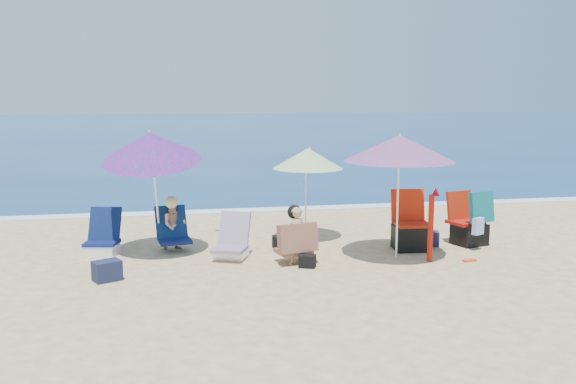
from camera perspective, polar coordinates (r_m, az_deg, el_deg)
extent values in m
plane|color=#D8BC84|center=(9.85, 2.82, -7.17)|extent=(120.00, 120.00, 0.00)
cube|color=navy|center=(54.32, -8.40, 5.92)|extent=(120.00, 80.00, 0.12)
cube|color=white|center=(14.73, -1.82, -1.68)|extent=(120.00, 0.50, 0.04)
cylinder|color=white|center=(10.44, 10.17, -0.88)|extent=(0.04, 0.04, 1.95)
cone|color=#FC216C|center=(10.32, 10.31, 4.03)|extent=(1.89, 1.89, 0.44)
cylinder|color=white|center=(10.30, 10.34, 5.11)|extent=(0.03, 0.03, 0.12)
cylinder|color=white|center=(11.67, 1.67, -0.51)|extent=(0.03, 0.03, 1.64)
cone|color=#579917|center=(11.57, 1.87, 3.15)|extent=(1.50, 1.50, 0.39)
cylinder|color=white|center=(11.55, 2.06, 4.00)|extent=(0.03, 0.03, 0.10)
cylinder|color=white|center=(10.95, -12.16, -0.52)|extent=(0.13, 0.51, 1.89)
cone|color=#B21989|center=(10.63, -12.65, 4.16)|extent=(1.98, 2.03, 0.88)
cylinder|color=silver|center=(10.59, -12.79, 5.31)|extent=(0.04, 0.07, 0.13)
cylinder|color=#B21B0C|center=(10.42, 13.13, -3.33)|extent=(0.12, 0.12, 1.12)
cone|color=#B20C23|center=(10.39, 13.58, 0.04)|extent=(0.16, 0.16, 0.14)
cube|color=#0C1645|center=(11.19, -16.94, -4.56)|extent=(0.63, 0.58, 0.07)
cube|color=#0B183F|center=(11.32, -16.67, -2.86)|extent=(0.60, 0.42, 0.58)
cube|color=white|center=(11.08, -17.08, -5.28)|extent=(0.66, 0.60, 0.17)
cube|color=#D44B53|center=(10.35, -5.47, -5.34)|extent=(0.66, 0.63, 0.06)
cube|color=#D55B4B|center=(10.62, -5.00, -3.38)|extent=(0.60, 0.48, 0.56)
cube|color=white|center=(10.56, -5.38, -5.63)|extent=(0.69, 0.65, 0.17)
cube|color=#B8240D|center=(11.20, 11.47, -2.98)|extent=(0.65, 0.59, 0.06)
cube|color=red|center=(11.37, 11.08, -1.24)|extent=(0.62, 0.22, 0.61)
cube|color=black|center=(11.21, 11.31, -4.21)|extent=(0.63, 0.57, 0.43)
cube|color=#A6160B|center=(11.82, 16.18, -2.72)|extent=(0.67, 0.63, 0.06)
cube|color=#A3200B|center=(11.94, 15.67, -1.23)|extent=(0.58, 0.30, 0.56)
cube|color=black|center=(11.86, 16.52, -3.77)|extent=(0.64, 0.60, 0.40)
cube|color=#097A75|center=(11.60, 17.57, -1.36)|extent=(0.52, 0.30, 0.56)
cube|color=#98BAF3|center=(11.39, 17.26, -3.06)|extent=(0.24, 0.18, 0.30)
imported|color=tan|center=(10.01, 0.72, -4.08)|extent=(0.39, 0.30, 0.96)
cube|color=#310E62|center=(10.17, 0.51, -5.53)|extent=(0.62, 0.58, 0.06)
cube|color=#2F0F6C|center=(9.99, 0.90, -4.30)|extent=(0.69, 0.38, 0.49)
sphere|color=black|center=(10.05, 0.60, -1.87)|extent=(0.23, 0.23, 0.23)
imported|color=tan|center=(11.17, -10.55, -3.01)|extent=(0.49, 0.41, 0.90)
cube|color=#0D184B|center=(11.06, -10.47, -4.48)|extent=(0.61, 0.56, 0.07)
cube|color=#0D264E|center=(11.20, -10.83, -2.77)|extent=(0.59, 0.40, 0.58)
sphere|color=#D6CB7B|center=(10.90, -10.83, -0.94)|extent=(0.22, 0.22, 0.22)
cube|color=#1A203A|center=(9.60, -16.49, -7.04)|extent=(0.47, 0.43, 0.30)
cube|color=black|center=(11.15, -0.65, -4.65)|extent=(0.31, 0.23, 0.22)
cube|color=tan|center=(10.80, 0.33, -5.11)|extent=(0.28, 0.22, 0.22)
cube|color=#1C1C3E|center=(11.60, 12.93, -4.24)|extent=(0.41, 0.35, 0.27)
cube|color=black|center=(9.92, 1.81, -6.45)|extent=(0.31, 0.27, 0.20)
cube|color=#EA4318|center=(10.72, 16.53, -6.12)|extent=(0.25, 0.15, 0.03)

